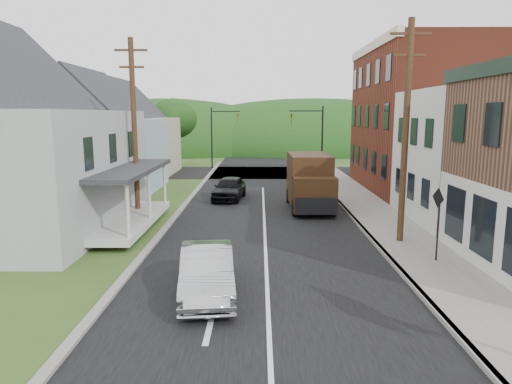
{
  "coord_description": "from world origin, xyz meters",
  "views": [
    {
      "loc": [
        -0.24,
        -14.9,
        5.33
      ],
      "look_at": [
        -0.38,
        3.4,
        2.2
      ],
      "focal_mm": 32.0,
      "sensor_mm": 36.0,
      "label": 1
    }
  ],
  "objects_px": {
    "delivery_van": "(310,182)",
    "warning_sign": "(438,214)",
    "silver_sedan": "(207,272)",
    "dark_sedan": "(229,188)"
  },
  "relations": [
    {
      "from": "delivery_van",
      "to": "warning_sign",
      "type": "xyz_separation_m",
      "value": [
        3.48,
        -9.7,
        0.28
      ]
    },
    {
      "from": "delivery_van",
      "to": "warning_sign",
      "type": "bearing_deg",
      "value": -71.07
    },
    {
      "from": "silver_sedan",
      "to": "warning_sign",
      "type": "distance_m",
      "value": 8.46
    },
    {
      "from": "delivery_van",
      "to": "warning_sign",
      "type": "distance_m",
      "value": 10.31
    },
    {
      "from": "dark_sedan",
      "to": "delivery_van",
      "type": "distance_m",
      "value": 5.64
    },
    {
      "from": "dark_sedan",
      "to": "warning_sign",
      "type": "height_order",
      "value": "warning_sign"
    },
    {
      "from": "silver_sedan",
      "to": "delivery_van",
      "type": "distance_m",
      "value": 13.36
    },
    {
      "from": "silver_sedan",
      "to": "warning_sign",
      "type": "bearing_deg",
      "value": 13.69
    },
    {
      "from": "dark_sedan",
      "to": "warning_sign",
      "type": "xyz_separation_m",
      "value": [
        8.24,
        -12.6,
        1.13
      ]
    },
    {
      "from": "silver_sedan",
      "to": "warning_sign",
      "type": "relative_size",
      "value": 1.64
    }
  ]
}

